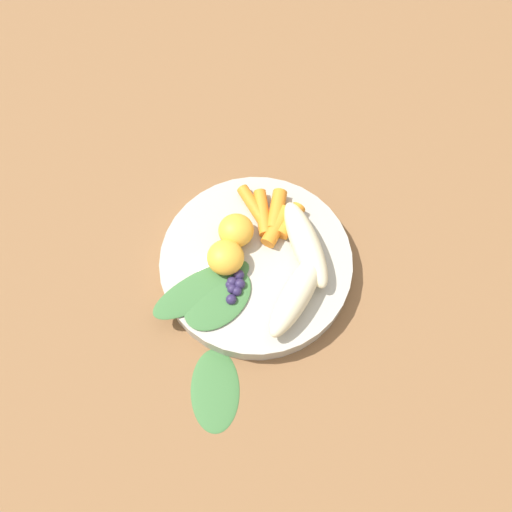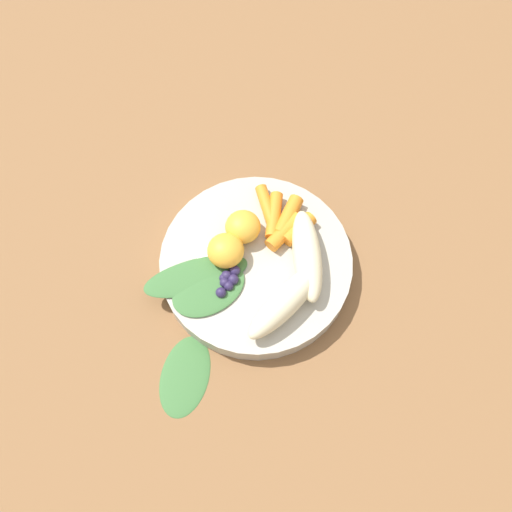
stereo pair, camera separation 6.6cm
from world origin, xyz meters
name	(u,v)px [view 1 (the left image)]	position (x,y,z in m)	size (l,w,h in m)	color
ground_plane	(256,268)	(0.00, 0.00, 0.00)	(2.40, 2.40, 0.00)	brown
bowl	(256,264)	(0.00, 0.00, 0.01)	(0.24, 0.24, 0.03)	#B2AD9E
banana_peeled_left	(305,244)	(0.05, -0.04, 0.05)	(0.12, 0.03, 0.03)	beige
banana_peeled_right	(297,293)	(-0.01, -0.07, 0.05)	(0.12, 0.03, 0.03)	beige
orange_segment_near	(226,257)	(-0.03, 0.02, 0.05)	(0.04, 0.04, 0.03)	#F4A833
orange_segment_far	(236,230)	(0.01, 0.04, 0.05)	(0.04, 0.04, 0.03)	#F4A833
carrot_front	(291,221)	(0.06, 0.00, 0.04)	(0.02, 0.02, 0.05)	orange
carrot_mid_left	(277,226)	(0.05, 0.01, 0.04)	(0.02, 0.02, 0.05)	orange
carrot_mid_right	(277,210)	(0.06, 0.02, 0.04)	(0.02, 0.02, 0.05)	orange
carrot_rear	(263,213)	(0.05, 0.03, 0.04)	(0.02, 0.02, 0.06)	orange
carrot_small	(253,206)	(0.05, 0.05, 0.04)	(0.02, 0.02, 0.06)	orange
blueberry_pile	(235,286)	(-0.04, -0.01, 0.03)	(0.04, 0.03, 0.01)	#2D234C
coconut_shred_patch	(216,268)	(-0.04, 0.03, 0.03)	(0.04, 0.04, 0.00)	white
kale_leaf_left	(202,289)	(-0.07, 0.02, 0.03)	(0.13, 0.04, 0.01)	#3D7038
kale_leaf_right	(220,301)	(-0.07, 0.00, 0.03)	(0.09, 0.06, 0.01)	#3D7038
kale_leaf_stray	(215,390)	(-0.15, -0.07, 0.00)	(0.10, 0.06, 0.01)	#3D7038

